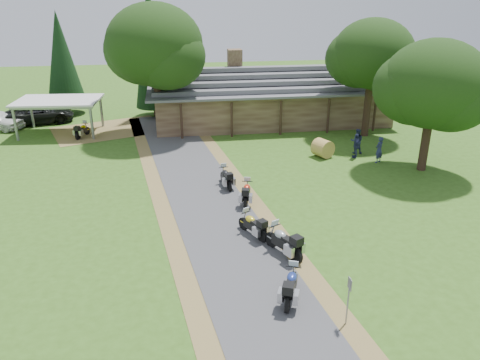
{
  "coord_description": "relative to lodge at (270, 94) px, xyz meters",
  "views": [
    {
      "loc": [
        -2.65,
        -16.51,
        11.23
      ],
      "look_at": [
        0.74,
        6.5,
        1.6
      ],
      "focal_mm": 35.0,
      "sensor_mm": 36.0,
      "label": 1
    }
  ],
  "objects": [
    {
      "name": "ground",
      "position": [
        -6.0,
        -24.0,
        -2.45
      ],
      "size": [
        120.0,
        120.0,
        0.0
      ],
      "primitive_type": "plane",
      "color": "#355919",
      "rests_on": "ground"
    },
    {
      "name": "driveway",
      "position": [
        -6.5,
        -20.0,
        -2.45
      ],
      "size": [
        51.95,
        51.95,
        0.0
      ],
      "primitive_type": "plane",
      "rotation": [
        0.0,
        0.0,
        0.14
      ],
      "color": "#404143",
      "rests_on": "ground"
    },
    {
      "name": "lodge",
      "position": [
        0.0,
        0.0,
        0.0
      ],
      "size": [
        21.4,
        9.4,
        4.9
      ],
      "primitive_type": null,
      "color": "brown",
      "rests_on": "ground"
    },
    {
      "name": "carport",
      "position": [
        -17.76,
        -1.47,
        -1.04
      ],
      "size": [
        6.84,
        4.85,
        2.82
      ],
      "primitive_type": null,
      "rotation": [
        0.0,
        0.0,
        -0.08
      ],
      "color": "silver",
      "rests_on": "ground"
    },
    {
      "name": "car_dark_suv",
      "position": [
        -20.34,
        2.04,
        -1.24
      ],
      "size": [
        4.32,
        6.81,
        2.42
      ],
      "primitive_type": "imported",
      "rotation": [
        0.0,
        0.0,
        1.85
      ],
      "color": "black",
      "rests_on": "ground"
    },
    {
      "name": "motorcycle_row_a",
      "position": [
        -4.52,
        -25.93,
        -1.77
      ],
      "size": [
        1.35,
        2.08,
        1.36
      ],
      "primitive_type": null,
      "rotation": [
        0.0,
        0.0,
        1.18
      ],
      "color": "navy",
      "rests_on": "ground"
    },
    {
      "name": "motorcycle_row_b",
      "position": [
        -4.06,
        -22.7,
        -1.72
      ],
      "size": [
        1.62,
        2.23,
        1.47
      ],
      "primitive_type": null,
      "rotation": [
        0.0,
        0.0,
        2.05
      ],
      "color": "#A9ACB1",
      "rests_on": "ground"
    },
    {
      "name": "motorcycle_row_c",
      "position": [
        -5.12,
        -20.78,
        -1.81
      ],
      "size": [
        1.41,
        1.95,
        1.29
      ],
      "primitive_type": null,
      "rotation": [
        0.0,
        0.0,
        2.05
      ],
      "color": "gold",
      "rests_on": "ground"
    },
    {
      "name": "motorcycle_row_d",
      "position": [
        -4.82,
        -17.01,
        -1.79
      ],
      "size": [
        1.06,
        2.01,
        1.31
      ],
      "primitive_type": null,
      "rotation": [
        0.0,
        0.0,
        1.33
      ],
      "color": "red",
      "rests_on": "ground"
    },
    {
      "name": "motorcycle_row_e",
      "position": [
        -5.68,
        -14.55,
        -1.8
      ],
      "size": [
        0.89,
        1.96,
        1.29
      ],
      "primitive_type": null,
      "rotation": [
        0.0,
        0.0,
        1.72
      ],
      "color": "black",
      "rests_on": "ground"
    },
    {
      "name": "motorcycle_carport_a",
      "position": [
        -15.92,
        -2.84,
        -1.83
      ],
      "size": [
        1.21,
        1.91,
        1.24
      ],
      "primitive_type": null,
      "rotation": [
        0.0,
        0.0,
        1.2
      ],
      "color": "#C4AC00",
      "rests_on": "ground"
    },
    {
      "name": "person_a",
      "position": [
        5.2,
        -11.89,
        -1.37
      ],
      "size": [
        0.75,
        0.7,
        2.16
      ],
      "primitive_type": "imported",
      "rotation": [
        0.0,
        0.0,
        3.69
      ],
      "color": "navy",
      "rests_on": "ground"
    },
    {
      "name": "person_b",
      "position": [
        4.42,
        -9.81,
        -1.38
      ],
      "size": [
        0.72,
        0.62,
        2.14
      ],
      "primitive_type": "imported",
      "rotation": [
        0.0,
        0.0,
        2.79
      ],
      "color": "navy",
      "rests_on": "ground"
    },
    {
      "name": "person_c",
      "position": [
        4.01,
        -10.72,
        -1.43
      ],
      "size": [
        0.6,
        0.69,
        2.05
      ],
      "primitive_type": "imported",
      "rotation": [
        0.0,
        0.0,
        4.35
      ],
      "color": "navy",
      "rests_on": "ground"
    },
    {
      "name": "hay_bale",
      "position": [
        1.76,
        -10.21,
        -1.81
      ],
      "size": [
        1.66,
        1.61,
        1.28
      ],
      "primitive_type": "cylinder",
      "rotation": [
        1.57,
        0.0,
        0.45
      ],
      "color": "#A1763B",
      "rests_on": "ground"
    },
    {
      "name": "sign_post",
      "position": [
        -2.9,
        -27.65,
        -1.47
      ],
      "size": [
        0.35,
        0.06,
        1.96
      ],
      "primitive_type": null,
      "color": "gray",
      "rests_on": "ground"
    },
    {
      "name": "oak_lodge_left",
      "position": [
        -9.74,
        -2.95,
        3.29
      ],
      "size": [
        7.44,
        7.44,
        11.49
      ],
      "primitive_type": null,
      "color": "black",
      "rests_on": "ground"
    },
    {
      "name": "oak_lodge_right",
      "position": [
        6.75,
        -5.72,
        2.79
      ],
      "size": [
        6.27,
        6.27,
        10.49
      ],
      "primitive_type": null,
      "color": "black",
      "rests_on": "ground"
    },
    {
      "name": "oak_driveway",
      "position": [
        7.48,
        -13.62,
        2.13
      ],
      "size": [
        6.5,
        6.5,
        9.16
      ],
      "primitive_type": null,
      "color": "black",
      "rests_on": "ground"
    },
    {
      "name": "cedar_near",
      "position": [
        -10.2,
        3.12,
        3.39
      ],
      "size": [
        3.5,
        3.5,
        11.68
      ],
      "primitive_type": "cone",
      "color": "black",
      "rests_on": "ground"
    },
    {
      "name": "cedar_far",
      "position": [
        -18.46,
        5.27,
        2.24
      ],
      "size": [
        3.57,
        3.57,
        9.39
      ],
      "primitive_type": "cone",
      "color": "black",
      "rests_on": "ground"
    }
  ]
}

